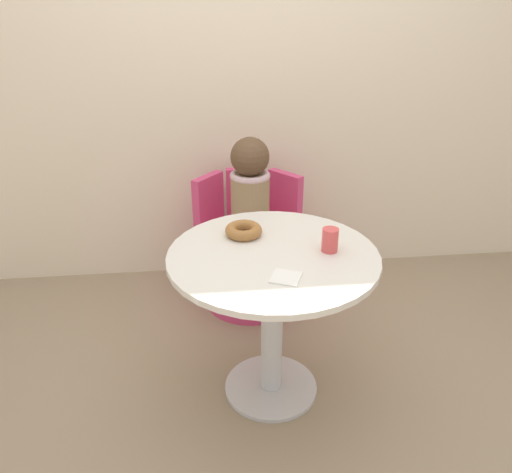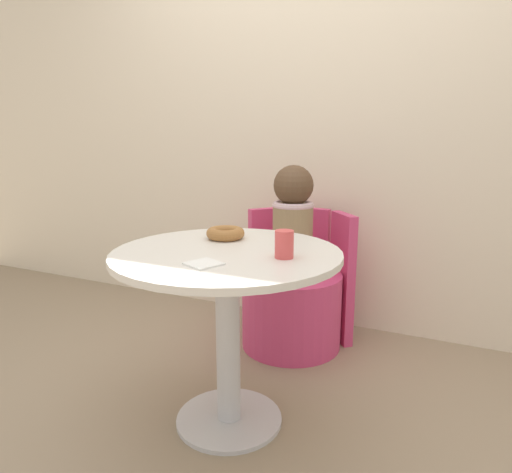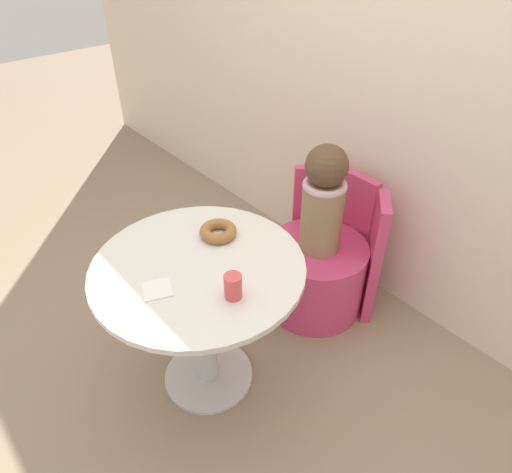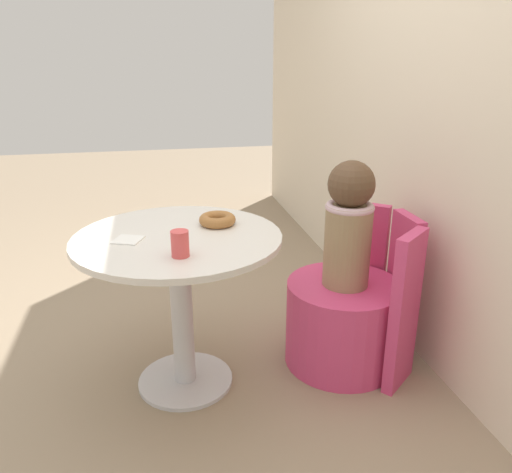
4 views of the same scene
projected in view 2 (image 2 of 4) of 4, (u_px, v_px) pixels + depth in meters
name	position (u px, v px, depth m)	size (l,w,h in m)	color
ground_plane	(232.00, 417.00, 1.83)	(12.00, 12.00, 0.00)	gray
back_wall	(324.00, 118.00, 2.57)	(6.00, 0.06, 2.40)	beige
round_table	(227.00, 293.00, 1.69)	(0.84, 0.84, 0.69)	silver
tub_chair	(291.00, 310.00, 2.42)	(0.52, 0.52, 0.40)	#D13D70
booth_backrest	(305.00, 271.00, 2.58)	(0.62, 0.23, 0.70)	#D13D70
child_figure	(293.00, 220.00, 2.31)	(0.21, 0.21, 0.56)	#937A56
donut	(225.00, 233.00, 1.85)	(0.16, 0.16, 0.05)	#9E6633
cup	(284.00, 244.00, 1.55)	(0.06, 0.06, 0.10)	#DB4C4C
paper_napkin	(204.00, 264.00, 1.48)	(0.13, 0.13, 0.01)	white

